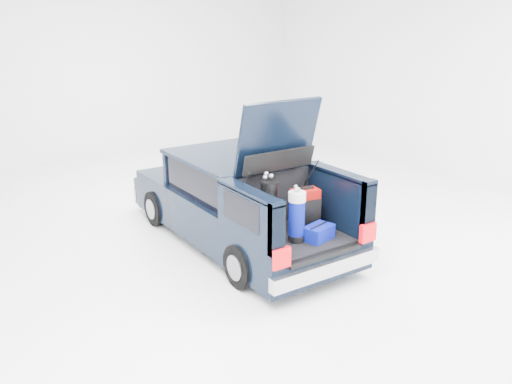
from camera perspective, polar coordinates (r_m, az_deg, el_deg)
ground at (r=9.00m, az=-1.78°, el=-5.19°), size 14.00×14.00×0.00m
car at (r=8.84m, az=-2.19°, el=-0.96°), size 1.87×4.65×2.47m
red_suitcase at (r=7.83m, az=5.21°, el=-1.83°), size 0.42×0.31×0.63m
black_golf_bag at (r=7.55m, az=1.26°, el=-1.61°), size 0.26×0.34×0.91m
blue_golf_bag at (r=7.38m, az=4.30°, el=-2.55°), size 0.27×0.27×0.80m
blue_duffel at (r=7.55m, az=6.61°, el=-4.26°), size 0.48×0.37×0.22m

